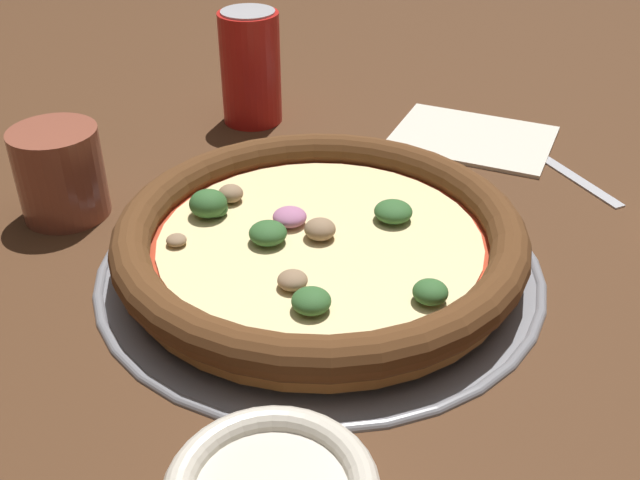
% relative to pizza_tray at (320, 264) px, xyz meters
% --- Properties ---
extents(ground_plane, '(3.00, 3.00, 0.00)m').
position_rel_pizza_tray_xyz_m(ground_plane, '(0.00, 0.00, -0.00)').
color(ground_plane, '#4C2D19').
extents(pizza_tray, '(0.36, 0.36, 0.01)m').
position_rel_pizza_tray_xyz_m(pizza_tray, '(0.00, 0.00, 0.00)').
color(pizza_tray, gray).
rests_on(pizza_tray, ground_plane).
extents(pizza, '(0.33, 0.33, 0.04)m').
position_rel_pizza_tray_xyz_m(pizza, '(-0.00, -0.00, 0.02)').
color(pizza, '#A86B33').
rests_on(pizza, pizza_tray).
extents(drinking_cup, '(0.08, 0.08, 0.08)m').
position_rel_pizza_tray_xyz_m(drinking_cup, '(-0.20, -0.13, 0.04)').
color(drinking_cup, brown).
rests_on(drinking_cup, ground_plane).
extents(napkin, '(0.21, 0.19, 0.01)m').
position_rel_pizza_tray_xyz_m(napkin, '(-0.10, 0.27, 0.00)').
color(napkin, beige).
rests_on(napkin, ground_plane).
extents(fork, '(0.19, 0.06, 0.00)m').
position_rel_pizza_tray_xyz_m(fork, '(-0.02, 0.30, -0.00)').
color(fork, '#B7B7BC').
rests_on(fork, ground_plane).
extents(beverage_can, '(0.07, 0.07, 0.12)m').
position_rel_pizza_tray_xyz_m(beverage_can, '(-0.28, 0.11, 0.06)').
color(beverage_can, red).
rests_on(beverage_can, ground_plane).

